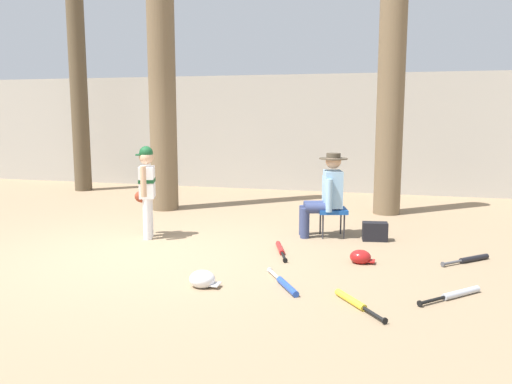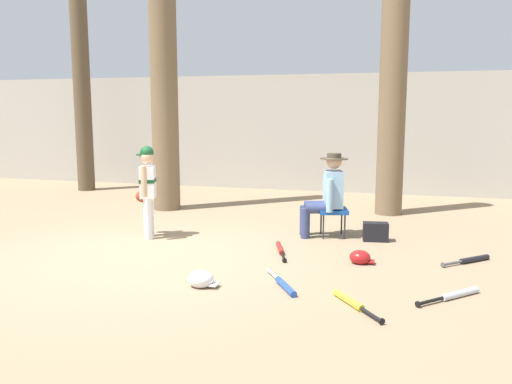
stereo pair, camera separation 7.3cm
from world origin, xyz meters
TOP-DOWN VIEW (x-y plane):
  - ground_plane at (0.00, 0.00)m, footprint 60.00×60.00m
  - concrete_back_wall at (0.00, 6.12)m, footprint 18.00×0.36m
  - tree_near_player at (-1.12, 3.00)m, footprint 0.63×0.63m
  - tree_behind_spectator at (2.82, 3.64)m, footprint 0.71×0.71m
  - young_ballplayer at (-0.40, 0.89)m, footprint 0.45×0.56m
  - folding_stool at (2.11, 1.66)m, footprint 0.49×0.49m
  - seated_spectator at (2.02, 1.63)m, footprint 0.68×0.53m
  - handbag_beside_stool at (2.72, 1.56)m, footprint 0.36×0.23m
  - tree_far_left at (-3.94, 4.69)m, footprint 0.58×0.58m
  - bat_red_barrel at (1.59, 0.63)m, footprint 0.32×0.80m
  - bat_blue_youth at (1.94, -0.71)m, footprint 0.49×0.73m
  - bat_yellow_trainer at (2.66, -1.03)m, footprint 0.52×0.67m
  - bat_aluminum_silver at (3.60, -0.55)m, footprint 0.62×0.63m
  - bat_black_composite at (3.88, 0.79)m, footprint 0.59×0.56m
  - batting_helmet_red at (2.61, 0.39)m, footprint 0.29×0.23m
  - batting_helmet_white at (1.12, -0.91)m, footprint 0.32×0.25m

SIDE VIEW (x-z plane):
  - ground_plane at x=0.00m, z-range 0.00..0.00m
  - bat_red_barrel at x=1.59m, z-range 0.00..0.07m
  - bat_blue_youth at x=1.94m, z-range 0.00..0.07m
  - bat_yellow_trainer at x=2.66m, z-range 0.00..0.07m
  - bat_aluminum_silver at x=3.60m, z-range 0.00..0.07m
  - bat_black_composite at x=3.88m, z-range 0.00..0.07m
  - batting_helmet_red at x=2.61m, z-range -0.01..0.16m
  - batting_helmet_white at x=1.12m, z-range -0.01..0.17m
  - handbag_beside_stool at x=2.72m, z-range 0.00..0.26m
  - folding_stool at x=2.11m, z-range 0.16..0.57m
  - seated_spectator at x=2.02m, z-range 0.04..1.24m
  - young_ballplayer at x=-0.40m, z-range 0.09..1.40m
  - concrete_back_wall at x=0.00m, z-range 0.00..2.60m
  - tree_behind_spectator at x=2.82m, z-range -0.36..3.98m
  - tree_far_left at x=-3.94m, z-range -0.30..6.05m
  - tree_near_player at x=-1.12m, z-range -0.30..6.08m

